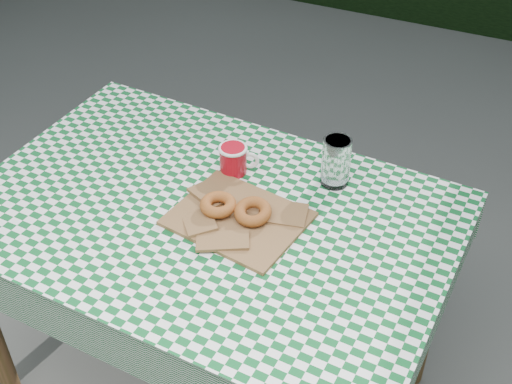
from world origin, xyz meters
TOP-DOWN VIEW (x-y plane):
  - ground at (0.00, 0.00)m, footprint 60.00×60.00m
  - table at (0.14, -0.03)m, footprint 1.24×0.86m
  - tablecloth at (0.14, -0.03)m, footprint 1.26×0.89m
  - paper_bag at (0.23, -0.03)m, footprint 0.35×0.30m
  - bagel_front at (0.17, -0.03)m, footprint 0.10×0.10m
  - bagel_back at (0.26, -0.02)m, footprint 0.10×0.10m
  - coffee_mug at (0.13, 0.15)m, footprint 0.18×0.18m
  - drinking_glass at (0.39, 0.22)m, footprint 0.09×0.09m

SIDE VIEW (x-z plane):
  - ground at x=0.00m, z-range 0.00..0.00m
  - table at x=0.14m, z-range 0.00..0.75m
  - tablecloth at x=0.14m, z-range 0.75..0.76m
  - paper_bag at x=0.23m, z-range 0.76..0.77m
  - bagel_front at x=0.17m, z-range 0.77..0.80m
  - bagel_back at x=0.26m, z-range 0.77..0.80m
  - coffee_mug at x=0.13m, z-range 0.76..0.84m
  - drinking_glass at x=0.39m, z-range 0.76..0.89m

